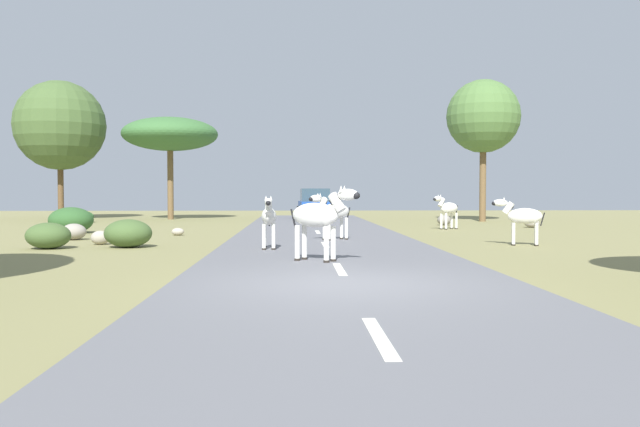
% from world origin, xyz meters
% --- Properties ---
extents(ground_plane, '(90.00, 90.00, 0.00)m').
position_xyz_m(ground_plane, '(0.00, 0.00, 0.00)').
color(ground_plane, olive).
extents(road, '(6.00, 64.00, 0.05)m').
position_xyz_m(road, '(0.05, 0.00, 0.03)').
color(road, slate).
rests_on(road, ground_plane).
extents(lane_markings, '(0.16, 56.00, 0.01)m').
position_xyz_m(lane_markings, '(0.05, -1.00, 0.05)').
color(lane_markings, silver).
rests_on(lane_markings, road).
extents(zebra_0, '(0.42, 1.52, 1.43)m').
position_xyz_m(zebra_0, '(-1.53, 6.65, 0.90)').
color(zebra_0, silver).
rests_on(zebra_0, road).
extents(zebra_1, '(1.48, 0.67, 1.43)m').
position_xyz_m(zebra_1, '(5.86, 8.12, 0.85)').
color(zebra_1, silver).
rests_on(zebra_1, ground_plane).
extents(zebra_2, '(1.44, 1.04, 1.50)m').
position_xyz_m(zebra_2, '(0.39, 9.89, 0.95)').
color(zebra_2, silver).
rests_on(zebra_2, road).
extents(zebra_3, '(1.36, 1.11, 1.47)m').
position_xyz_m(zebra_3, '(5.64, 16.51, 0.88)').
color(zebra_3, silver).
rests_on(zebra_3, ground_plane).
extents(zebra_4, '(1.57, 1.20, 1.67)m').
position_xyz_m(zebra_4, '(-0.30, 3.50, 1.04)').
color(zebra_4, silver).
rests_on(zebra_4, road).
extents(car_0, '(2.16, 4.41, 1.74)m').
position_xyz_m(car_0, '(0.37, 27.85, 0.85)').
color(car_0, '#1E479E').
rests_on(car_0, road).
extents(tree_1, '(5.16, 5.16, 8.01)m').
position_xyz_m(tree_1, '(-14.40, 27.50, 5.42)').
color(tree_1, brown).
rests_on(tree_1, ground_plane).
extents(tree_2, '(5.48, 5.48, 5.89)m').
position_xyz_m(tree_2, '(-8.02, 27.19, 4.90)').
color(tree_2, brown).
rests_on(tree_2, ground_plane).
extents(tree_5, '(3.91, 3.91, 7.59)m').
position_xyz_m(tree_5, '(9.26, 23.74, 5.61)').
color(tree_5, brown).
rests_on(tree_5, ground_plane).
extents(bush_0, '(0.99, 0.90, 0.60)m').
position_xyz_m(bush_0, '(-11.77, 23.41, 0.30)').
color(bush_0, '#386633').
rests_on(bush_0, ground_plane).
extents(bush_1, '(1.67, 1.50, 1.00)m').
position_xyz_m(bush_1, '(-9.39, 14.42, 0.50)').
color(bush_1, '#2D5628').
rests_on(bush_1, ground_plane).
extents(bush_2, '(1.22, 1.10, 0.73)m').
position_xyz_m(bush_2, '(-7.66, 7.50, 0.37)').
color(bush_2, '#425B2D').
rests_on(bush_2, ground_plane).
extents(bush_4, '(1.34, 1.20, 0.80)m').
position_xyz_m(bush_4, '(-5.56, 7.86, 0.40)').
color(bush_4, '#425B2D').
rests_on(bush_4, ground_plane).
extents(rock_0, '(0.67, 0.56, 0.40)m').
position_xyz_m(rock_0, '(9.69, 17.63, 0.20)').
color(rock_0, gray).
rests_on(rock_0, ground_plane).
extents(rock_1, '(0.55, 0.47, 0.42)m').
position_xyz_m(rock_1, '(-6.65, 8.90, 0.21)').
color(rock_1, '#A89E8C').
rests_on(rock_1, ground_plane).
extents(rock_2, '(0.66, 0.63, 0.49)m').
position_xyz_m(rock_2, '(6.28, 19.86, 0.25)').
color(rock_2, gray).
rests_on(rock_2, ground_plane).
extents(rock_3, '(0.45, 0.33, 0.28)m').
position_xyz_m(rock_3, '(-5.08, 12.98, 0.14)').
color(rock_3, '#A89E8C').
rests_on(rock_3, ground_plane).
extents(rock_4, '(0.80, 0.74, 0.54)m').
position_xyz_m(rock_4, '(-8.10, 10.89, 0.27)').
color(rock_4, gray).
rests_on(rock_4, ground_plane).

